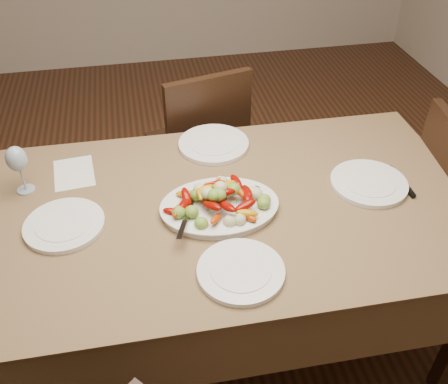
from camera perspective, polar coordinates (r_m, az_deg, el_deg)
name	(u,v)px	position (r m, az deg, el deg)	size (l,w,h in m)	color
floor	(181,337)	(2.36, -4.89, -16.24)	(6.00, 6.00, 0.00)	#3D2112
dining_table	(224,276)	(2.07, 0.00, -9.55)	(1.84, 1.04, 0.76)	brown
chair_far	(195,146)	(2.64, -3.29, 5.33)	(0.42, 0.42, 0.95)	black
serving_platter	(220,208)	(1.78, -0.51, -1.81)	(0.41, 0.30, 0.02)	white
roasted_vegetables	(219,195)	(1.74, -0.52, -0.39)	(0.34, 0.23, 0.09)	#740802
serving_spoon	(203,209)	(1.72, -2.44, -1.93)	(0.28, 0.06, 0.03)	#9EA0A8
plate_left	(64,225)	(1.80, -17.78, -3.62)	(0.27, 0.27, 0.02)	white
plate_right	(369,183)	(1.97, 16.21, 0.97)	(0.29, 0.29, 0.02)	white
plate_far	(214,144)	(2.11, -1.20, 5.49)	(0.30, 0.30, 0.02)	white
plate_near	(241,271)	(1.56, 1.94, -9.05)	(0.27, 0.27, 0.02)	white
wine_glass	(19,168)	(1.96, -22.34, 2.53)	(0.08, 0.08, 0.20)	#8C99A5
menu_card	(74,173)	(2.04, -16.77, 2.09)	(0.15, 0.21, 0.00)	silver
table_knife	(402,183)	(2.02, 19.72, 0.98)	(0.02, 0.20, 0.01)	#9EA0A8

